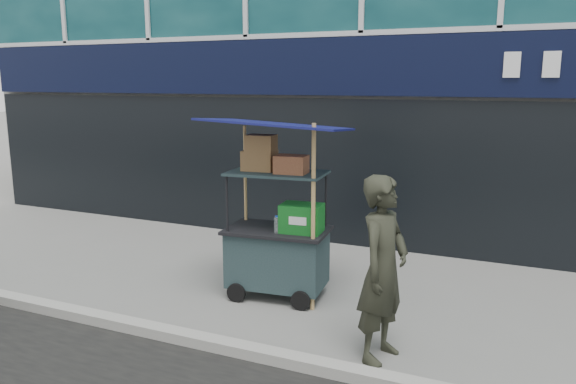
% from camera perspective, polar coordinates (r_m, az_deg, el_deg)
% --- Properties ---
extents(ground, '(80.00, 80.00, 0.00)m').
position_cam_1_polar(ground, '(6.03, -4.43, -15.26)').
color(ground, slate).
rests_on(ground, ground).
extents(curb, '(80.00, 0.18, 0.12)m').
position_cam_1_polar(curb, '(5.84, -5.40, -15.51)').
color(curb, gray).
rests_on(curb, ground).
extents(vendor_cart, '(1.79, 1.35, 2.27)m').
position_cam_1_polar(vendor_cart, '(7.00, -0.97, -4.41)').
color(vendor_cart, '#1A2B2C').
rests_on(vendor_cart, ground).
extents(vendor_man, '(0.57, 0.74, 1.83)m').
position_cam_1_polar(vendor_man, '(5.50, 9.64, -7.72)').
color(vendor_man, '#27291E').
rests_on(vendor_man, ground).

